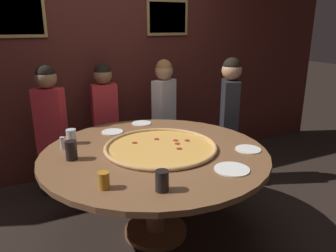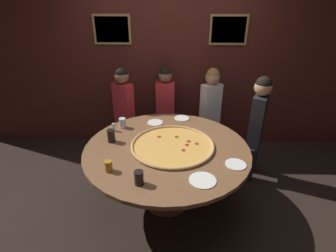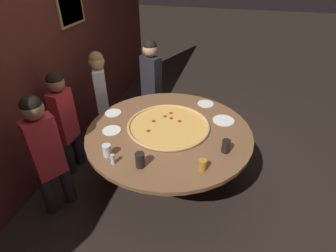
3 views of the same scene
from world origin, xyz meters
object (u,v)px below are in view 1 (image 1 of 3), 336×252
Objects in this scene: drink_cup_far_right at (71,136)px; diner_centre_back at (105,115)px; diner_side_left at (51,124)px; diner_far_left at (164,110)px; white_plate_left_side at (112,132)px; drink_cup_near_left at (162,181)px; dining_table at (155,164)px; white_plate_right_side at (232,169)px; condiment_shaker at (62,143)px; white_plate_near_front at (248,149)px; white_plate_beside_cup at (142,123)px; diner_side_right at (229,114)px; drink_cup_front_edge at (104,180)px; drink_cup_far_left at (71,150)px; giant_pizza at (161,147)px.

drink_cup_far_right is 0.92m from diner_centre_back.
diner_far_left is (1.22, 0.03, -0.01)m from diner_side_left.
white_plate_left_side is 0.15× the size of diner_centre_back.
drink_cup_near_left is 0.10× the size of diner_side_left.
dining_table is at bearing -39.03° from drink_cup_far_right.
diner_far_left is (0.25, 1.62, 0.00)m from white_plate_right_side.
diner_centre_back is at bearing 56.39° from condiment_shaker.
white_plate_left_side is 0.53m from condiment_shaker.
drink_cup_far_right is 0.60m from diner_side_left.
white_plate_near_front is (0.66, -0.30, 0.12)m from dining_table.
white_plate_beside_cup is 0.14× the size of diner_side_right.
white_plate_near_front is at bearing -31.55° from drink_cup_far_right.
white_plate_beside_cup is (0.69, 1.15, -0.05)m from drink_cup_front_edge.
diner_far_left reaches higher than drink_cup_front_edge.
condiment_shaker reaches higher than white_plate_right_side.
white_plate_right_side is 1.23× the size of white_plate_left_side.
white_plate_near_front is at bearing -17.60° from drink_cup_far_left.
drink_cup_far_left is 1.24m from diner_centre_back.
condiment_shaker is at bearing 113.70° from drink_cup_near_left.
white_plate_right_side is 0.18× the size of diner_side_right.
condiment_shaker is (-0.12, 0.78, -0.00)m from drink_cup_front_edge.
diner_centre_back is at bearing 114.96° from white_plate_beside_cup.
white_plate_beside_cup reaches higher than dining_table.
drink_cup_far_left reaches higher than dining_table.
diner_side_left is at bearing 124.60° from giant_pizza.
giant_pizza is at bearing 19.57° from dining_table.
diner_far_left is at bearing -146.72° from diner_side_left.
condiment_shaker reaches higher than white_plate_left_side.
drink_cup_far_right is 0.09× the size of diner_side_left.
drink_cup_front_edge reaches higher than white_plate_near_front.
drink_cup_front_edge is at bearing -80.08° from drink_cup_far_left.
drink_cup_far_left reaches higher than white_plate_beside_cup.
white_plate_near_front is (0.88, 0.30, -0.06)m from drink_cup_near_left.
condiment_shaker is 0.07× the size of diner_side_left.
dining_table is 0.62m from white_plate_left_side.
giant_pizza is 7.40× the size of drink_cup_far_right.
dining_table is at bearing -28.93° from condiment_shaker.
drink_cup_near_left reaches higher than white_plate_beside_cup.
white_plate_left_side is (-0.83, 0.88, 0.00)m from white_plate_near_front.
white_plate_near_front is 0.94m from diner_side_right.
white_plate_right_side is at bearing -34.68° from drink_cup_far_left.
diner_far_left is at bearing 39.05° from drink_cup_far_left.
drink_cup_near_left is at bearing -66.30° from condiment_shaker.
white_plate_near_front is 1.37m from diner_far_left.
dining_table is 13.73× the size of drink_cup_near_left.
drink_cup_near_left is at bearing 35.93° from diner_far_left.
dining_table is at bearing 70.25° from drink_cup_near_left.
white_plate_right_side is 1.80m from diner_centre_back.
condiment_shaker is at bearing 154.63° from giant_pizza.
drink_cup_far_right is at bearing 47.56° from condiment_shaker.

